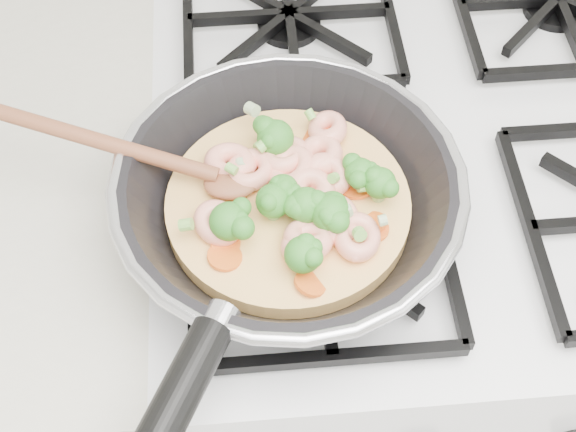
{
  "coord_description": "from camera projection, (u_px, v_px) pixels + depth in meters",
  "views": [
    {
      "loc": [
        -0.21,
        1.16,
        1.51
      ],
      "look_at": [
        -0.17,
        1.57,
        0.93
      ],
      "focal_mm": 50.68,
      "sensor_mm": 36.0,
      "label": 1
    }
  ],
  "objects": [
    {
      "name": "stove",
      "position": [
        400.0,
        324.0,
        1.18
      ],
      "size": [
        0.6,
        0.6,
        0.92
      ],
      "color": "white",
      "rests_on": "ground"
    },
    {
      "name": "skillet",
      "position": [
        286.0,
        201.0,
        0.69
      ],
      "size": [
        0.43,
        0.45,
        0.09
      ],
      "rotation": [
        0.0,
        0.0,
        0.27
      ],
      "color": "black",
      "rests_on": "stove"
    }
  ]
}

